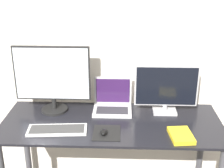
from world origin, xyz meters
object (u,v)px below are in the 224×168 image
(keyboard, at_px, (57,130))
(book, at_px, (181,135))
(monitor_left, at_px, (52,78))
(mouse, at_px, (104,132))
(monitor_right, at_px, (166,88))
(laptop, at_px, (113,102))

(keyboard, height_order, book, book)
(monitor_left, height_order, mouse, monitor_left)
(book, bearing_deg, monitor_left, 158.34)
(monitor_right, height_order, book, monitor_right)
(laptop, bearing_deg, book, -41.30)
(keyboard, bearing_deg, mouse, -7.41)
(mouse, xyz_separation_m, book, (0.54, -0.01, -0.01))
(book, bearing_deg, monitor_right, 100.09)
(keyboard, relative_size, mouse, 5.86)
(laptop, bearing_deg, monitor_right, -6.47)
(keyboard, relative_size, book, 1.92)
(laptop, bearing_deg, mouse, -96.58)
(laptop, bearing_deg, keyboard, -135.77)
(monitor_left, relative_size, keyboard, 1.38)
(book, bearing_deg, mouse, 178.82)
(mouse, bearing_deg, monitor_right, 38.32)
(monitor_left, relative_size, mouse, 8.08)
(monitor_left, relative_size, book, 2.65)
(laptop, xyz_separation_m, keyboard, (-0.38, -0.37, -0.05))
(mouse, bearing_deg, monitor_left, 138.85)
(keyboard, bearing_deg, laptop, 44.23)
(monitor_right, xyz_separation_m, mouse, (-0.47, -0.37, -0.18))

